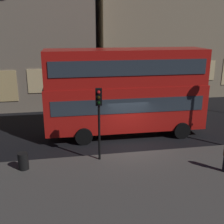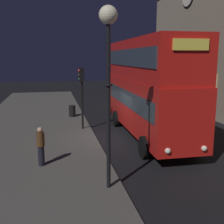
{
  "view_description": "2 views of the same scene",
  "coord_description": "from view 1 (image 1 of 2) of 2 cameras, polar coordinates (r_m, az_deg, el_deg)",
  "views": [
    {
      "loc": [
        -3.74,
        -14.63,
        6.83
      ],
      "look_at": [
        -1.16,
        -0.11,
        2.29
      ],
      "focal_mm": 44.62,
      "sensor_mm": 36.0,
      "label": 1
    },
    {
      "loc": [
        15.12,
        -3.13,
        4.56
      ],
      "look_at": [
        -1.59,
        0.41,
        1.2
      ],
      "focal_mm": 44.59,
      "sensor_mm": 36.0,
      "label": 2
    }
  ],
  "objects": [
    {
      "name": "ground_plane",
      "position": [
        16.58,
        3.91,
        -7.28
      ],
      "size": [
        80.0,
        80.0,
        0.0
      ],
      "primitive_type": "plane",
      "color": "black"
    },
    {
      "name": "sidewalk_slab",
      "position": [
        12.71,
        9.0,
        -15.34
      ],
      "size": [
        44.0,
        7.39,
        0.12
      ],
      "primitive_type": "cube",
      "color": "#4C4944",
      "rests_on": "ground"
    },
    {
      "name": "building_with_clock",
      "position": [
        27.93,
        -20.03,
        16.65
      ],
      "size": [
        14.35,
        9.39,
        14.17
      ],
      "color": "gray",
      "rests_on": "ground"
    },
    {
      "name": "building_plain_facade",
      "position": [
        31.58,
        11.66,
        18.64
      ],
      "size": [
        15.39,
        9.06,
        15.71
      ],
      "color": "tan",
      "rests_on": "ground"
    },
    {
      "name": "double_decker_bus",
      "position": [
        17.61,
        2.79,
        4.84
      ],
      "size": [
        10.26,
        2.89,
        5.54
      ],
      "rotation": [
        0.0,
        0.0,
        -0.01
      ],
      "color": "red",
      "rests_on": "ground"
    },
    {
      "name": "traffic_light_near_kerb",
      "position": [
        13.91,
        -2.7,
        0.53
      ],
      "size": [
        0.36,
        0.38,
        3.82
      ],
      "rotation": [
        0.0,
        0.0,
        -0.16
      ],
      "color": "black",
      "rests_on": "sidewalk_slab"
    },
    {
      "name": "litter_bin",
      "position": [
        14.46,
        -17.72,
        -9.55
      ],
      "size": [
        0.5,
        0.5,
        0.85
      ],
      "primitive_type": "cylinder",
      "color": "black",
      "rests_on": "sidewalk_slab"
    }
  ]
}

